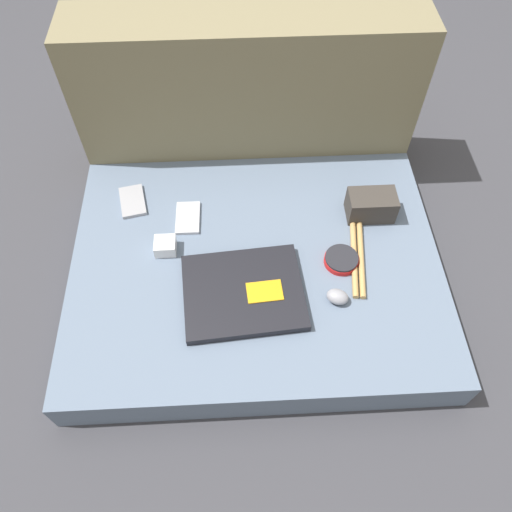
% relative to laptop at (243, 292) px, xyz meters
% --- Properties ---
extents(ground_plane, '(8.00, 8.00, 0.00)m').
position_rel_laptop_xyz_m(ground_plane, '(0.04, 0.10, -0.12)').
color(ground_plane, '#38383D').
extents(couch_seat, '(0.99, 0.77, 0.11)m').
position_rel_laptop_xyz_m(couch_seat, '(0.04, 0.10, -0.07)').
color(couch_seat, slate).
rests_on(couch_seat, ground_plane).
extents(couch_backrest, '(0.99, 0.20, 0.52)m').
position_rel_laptop_xyz_m(couch_backrest, '(0.04, 0.59, 0.14)').
color(couch_backrest, '#756B4C').
rests_on(couch_backrest, ground_plane).
extents(laptop, '(0.32, 0.27, 0.03)m').
position_rel_laptop_xyz_m(laptop, '(0.00, 0.00, 0.00)').
color(laptop, black).
rests_on(laptop, couch_seat).
extents(computer_mouse, '(0.07, 0.06, 0.03)m').
position_rel_laptop_xyz_m(computer_mouse, '(0.24, -0.03, 0.01)').
color(computer_mouse, gray).
rests_on(computer_mouse, couch_seat).
extents(speaker_puck, '(0.09, 0.09, 0.02)m').
position_rel_laptop_xyz_m(speaker_puck, '(0.26, 0.09, -0.00)').
color(speaker_puck, red).
rests_on(speaker_puck, couch_seat).
extents(phone_silver, '(0.09, 0.13, 0.01)m').
position_rel_laptop_xyz_m(phone_silver, '(-0.31, 0.33, -0.01)').
color(phone_silver, '#99999E').
rests_on(phone_silver, couch_seat).
extents(phone_black, '(0.07, 0.11, 0.01)m').
position_rel_laptop_xyz_m(phone_black, '(-0.15, 0.26, -0.01)').
color(phone_black, '#B7B7BC').
rests_on(phone_black, couch_seat).
extents(camera_pouch, '(0.13, 0.08, 0.08)m').
position_rel_laptop_xyz_m(camera_pouch, '(0.37, 0.25, 0.03)').
color(camera_pouch, '#38332D').
rests_on(camera_pouch, couch_seat).
extents(charger_brick, '(0.06, 0.05, 0.04)m').
position_rel_laptop_xyz_m(charger_brick, '(-0.21, 0.15, 0.01)').
color(charger_brick, silver).
rests_on(charger_brick, couch_seat).
extents(drumstick_pair, '(0.08, 0.34, 0.02)m').
position_rel_laptop_xyz_m(drumstick_pair, '(0.32, 0.14, -0.00)').
color(drumstick_pair, tan).
rests_on(drumstick_pair, couch_seat).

